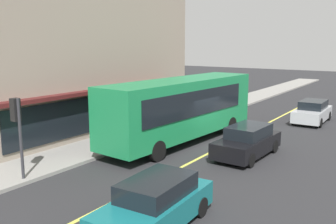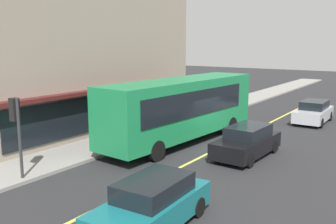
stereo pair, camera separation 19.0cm
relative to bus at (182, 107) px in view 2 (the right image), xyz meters
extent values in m
plane|color=#28282B|center=(0.39, -2.29, -1.99)|extent=(120.00, 120.00, 0.00)
cube|color=gray|center=(0.39, 3.02, -1.91)|extent=(80.00, 2.88, 0.15)
cube|color=#D8D14C|center=(0.39, -2.29, -1.98)|extent=(36.00, 0.16, 0.01)
cube|color=gray|center=(-2.23, 9.33, 5.18)|extent=(19.47, 9.73, 14.33)
cube|color=#4C1919|center=(-2.23, 4.21, 0.81)|extent=(13.63, 0.70, 0.20)
cube|color=black|center=(-2.23, 4.43, -0.49)|extent=(11.68, 0.08, 2.00)
cube|color=#197F47|center=(-0.04, 0.00, 0.01)|extent=(11.15, 3.26, 3.00)
cube|color=black|center=(5.40, -0.38, 0.37)|extent=(0.27, 2.10, 1.80)
cube|color=black|center=(-0.25, 1.29, 0.37)|extent=(8.78, 0.67, 1.32)
cube|color=black|center=(-0.42, -1.24, 0.37)|extent=(8.78, 0.67, 1.32)
cube|color=#0CF259|center=(5.47, -0.38, 1.26)|extent=(0.21, 1.90, 0.36)
cube|color=#2D2D33|center=(5.50, -0.38, -1.24)|extent=(0.33, 2.41, 0.40)
cylinder|color=black|center=(3.55, 0.89, -1.49)|extent=(1.02, 0.37, 1.00)
cylinder|color=black|center=(3.40, -1.37, -1.49)|extent=(1.02, 0.37, 1.00)
cylinder|color=black|center=(-3.47, 1.37, -1.49)|extent=(1.02, 0.37, 1.00)
cylinder|color=black|center=(-3.63, -0.88, -1.49)|extent=(1.02, 0.37, 1.00)
cylinder|color=#2D2D33|center=(-8.76, 1.97, -0.24)|extent=(0.12, 0.12, 3.20)
cube|color=black|center=(-8.76, 2.17, 0.91)|extent=(0.30, 0.30, 0.90)
sphere|color=red|center=(-8.76, 2.34, 1.18)|extent=(0.18, 0.18, 0.18)
sphere|color=orange|center=(-8.76, 2.34, 0.91)|extent=(0.18, 0.18, 0.18)
sphere|color=green|center=(-8.76, 2.34, 0.64)|extent=(0.18, 0.18, 0.18)
cube|color=#B7BABF|center=(9.43, -4.73, -1.39)|extent=(4.32, 1.84, 0.75)
cube|color=black|center=(9.58, -4.72, -0.74)|extent=(2.42, 1.54, 0.55)
cylinder|color=black|center=(8.02, -5.56, -1.67)|extent=(0.64, 0.23, 0.64)
cylinder|color=black|center=(8.00, -3.92, -1.67)|extent=(0.64, 0.23, 0.64)
cylinder|color=black|center=(10.85, -5.53, -1.67)|extent=(0.64, 0.23, 0.64)
cylinder|color=black|center=(10.84, -3.89, -1.67)|extent=(0.64, 0.23, 0.64)
cube|color=black|center=(-0.59, -4.06, -1.39)|extent=(4.37, 1.97, 0.75)
cube|color=black|center=(-0.44, -4.07, -0.74)|extent=(2.47, 1.61, 0.55)
cylinder|color=black|center=(-2.04, -4.82, -1.67)|extent=(0.65, 0.25, 0.64)
cylinder|color=black|center=(-1.97, -3.18, -1.67)|extent=(0.65, 0.25, 0.64)
cylinder|color=black|center=(0.80, -4.94, -1.67)|extent=(0.65, 0.25, 0.64)
cylinder|color=black|center=(0.86, -3.30, -1.67)|extent=(0.65, 0.25, 0.64)
cube|color=#14666B|center=(-8.92, -4.58, -1.39)|extent=(4.38, 1.99, 0.75)
cube|color=black|center=(-8.77, -4.57, -0.74)|extent=(2.47, 1.62, 0.55)
cylinder|color=black|center=(-7.47, -5.34, -1.67)|extent=(0.65, 0.25, 0.64)
cylinder|color=black|center=(-7.54, -3.70, -1.67)|extent=(0.65, 0.25, 0.64)
cylinder|color=black|center=(-3.34, 2.04, -1.39)|extent=(0.18, 0.18, 0.89)
cylinder|color=#3F3F47|center=(-3.34, 2.04, -0.59)|extent=(0.34, 0.34, 0.70)
sphere|color=tan|center=(-3.34, 2.04, -0.12)|extent=(0.25, 0.25, 0.25)
cylinder|color=black|center=(3.95, 3.36, -1.42)|extent=(0.18, 0.18, 0.83)
cylinder|color=maroon|center=(3.95, 3.36, -0.67)|extent=(0.34, 0.34, 0.66)
sphere|color=tan|center=(3.95, 3.36, -0.22)|extent=(0.23, 0.23, 0.23)
camera|label=1|loc=(-17.33, -10.74, 3.48)|focal=40.25mm
camera|label=2|loc=(-17.22, -10.90, 3.48)|focal=40.25mm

